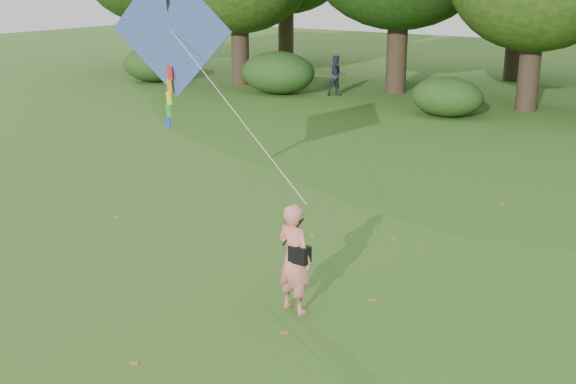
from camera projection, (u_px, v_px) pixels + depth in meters
The scene contains 7 objects.
ground at pixel (240, 327), 10.63m from camera, with size 100.00×100.00×0.00m, color #265114.
man_kite_flyer at pixel (294, 258), 10.92m from camera, with size 0.63×0.41×1.73m, color #EA7A6E.
bystander_left at pixel (337, 76), 30.36m from camera, with size 0.82×0.64×1.68m, color #2B2E3A.
crossbody_bag at pixel (299, 254), 10.80m from camera, with size 0.43×0.20×0.70m.
flying_kite at pixel (171, 32), 14.38m from camera, with size 6.20×2.69×3.51m.
shrub_band at pixel (543, 100), 24.61m from camera, with size 39.15×3.22×1.88m.
fallen_leaves at pixel (361, 276), 12.43m from camera, with size 9.75×13.98×0.01m.
Camera 1 is at (6.05, -7.47, 5.02)m, focal length 45.00 mm.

